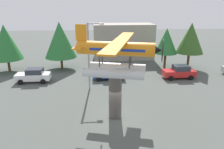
# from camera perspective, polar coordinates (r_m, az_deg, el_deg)

# --- Properties ---
(ground_plane) EXTENTS (140.00, 140.00, 0.00)m
(ground_plane) POSITION_cam_1_polar(r_m,az_deg,el_deg) (19.27, 0.82, -11.10)
(ground_plane) COLOR #4C514C
(display_pedestal) EXTENTS (1.10, 1.10, 3.91)m
(display_pedestal) POSITION_cam_1_polar(r_m,az_deg,el_deg) (18.40, 0.85, -5.76)
(display_pedestal) COLOR #4C4742
(display_pedestal) RESTS_ON ground
(floatplane_monument) EXTENTS (7.19, 10.29, 4.00)m
(floatplane_monument) POSITION_cam_1_polar(r_m,az_deg,el_deg) (17.24, 1.33, 5.31)
(floatplane_monument) COLOR silver
(floatplane_monument) RESTS_ON display_pedestal
(car_near_white) EXTENTS (4.20, 2.02, 1.76)m
(car_near_white) POSITION_cam_1_polar(r_m,az_deg,el_deg) (28.96, -20.05, -0.21)
(car_near_white) COLOR white
(car_near_white) RESTS_ON ground
(car_mid_blue) EXTENTS (4.20, 2.02, 1.76)m
(car_mid_blue) POSITION_cam_1_polar(r_m,az_deg,el_deg) (28.34, -0.71, 0.53)
(car_mid_blue) COLOR #2847B7
(car_mid_blue) RESTS_ON ground
(car_far_red) EXTENTS (4.20, 2.02, 1.76)m
(car_far_red) POSITION_cam_1_polar(r_m,az_deg,el_deg) (30.00, 17.39, 0.68)
(car_far_red) COLOR red
(car_far_red) RESTS_ON ground
(streetlight_primary) EXTENTS (1.84, 0.28, 7.56)m
(streetlight_primary) POSITION_cam_1_polar(r_m,az_deg,el_deg) (24.18, -5.77, 6.05)
(streetlight_primary) COLOR gray
(streetlight_primary) RESTS_ON ground
(storefront_building) EXTENTS (10.60, 5.13, 6.18)m
(storefront_building) POSITION_cam_1_polar(r_m,az_deg,el_deg) (39.65, 2.96, 8.80)
(storefront_building) COLOR #9E9384
(storefront_building) RESTS_ON ground
(tree_west) EXTENTS (4.43, 4.43, 6.79)m
(tree_west) POSITION_cam_1_polar(r_m,az_deg,el_deg) (34.33, -26.38, 7.65)
(tree_west) COLOR brown
(tree_west) RESTS_ON ground
(tree_east) EXTENTS (4.72, 4.72, 7.07)m
(tree_east) POSITION_cam_1_polar(r_m,az_deg,el_deg) (33.19, -13.60, 8.91)
(tree_east) COLOR brown
(tree_east) RESTS_ON ground
(tree_center_back) EXTENTS (3.40, 3.40, 6.12)m
(tree_center_back) POSITION_cam_1_polar(r_m,az_deg,el_deg) (33.64, 14.20, 8.58)
(tree_center_back) COLOR brown
(tree_center_back) RESTS_ON ground
(tree_far_east) EXTENTS (4.00, 4.00, 6.93)m
(tree_far_east) POSITION_cam_1_polar(r_m,az_deg,el_deg) (34.26, 20.11, 9.03)
(tree_far_east) COLOR brown
(tree_far_east) RESTS_ON ground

